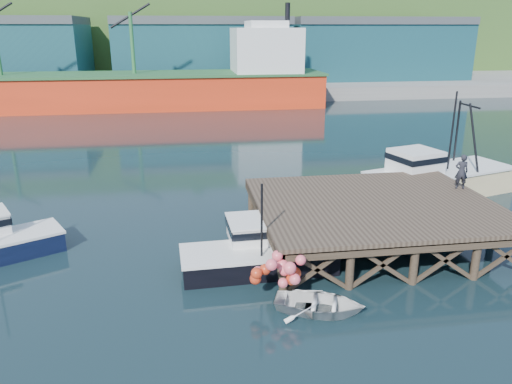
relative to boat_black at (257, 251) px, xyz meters
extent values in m
plane|color=black|center=(0.89, 2.14, -0.80)|extent=(300.00, 300.00, 0.00)
cube|color=brown|center=(6.39, 2.14, 1.20)|extent=(12.00, 10.00, 0.25)
cube|color=#473828|center=(6.39, -2.71, 0.95)|extent=(12.00, 0.30, 0.35)
cylinder|color=#473828|center=(0.69, -2.56, 0.00)|extent=(0.36, 0.36, 2.60)
cylinder|color=#473828|center=(0.69, 6.84, 0.00)|extent=(0.36, 0.36, 2.60)
cylinder|color=#473828|center=(12.09, 6.84, 0.00)|extent=(0.36, 0.36, 2.60)
cube|color=gray|center=(0.89, 72.14, 0.20)|extent=(160.00, 40.00, 2.00)
cube|color=#1A5058|center=(0.89, 67.14, 5.70)|extent=(28.00, 16.00, 9.00)
cube|color=#1A5058|center=(30.89, 67.14, 5.70)|extent=(30.00, 16.00, 9.00)
cube|color=#F23816|center=(-11.11, 50.14, 1.40)|extent=(55.00, 9.50, 4.40)
cube|color=#26592D|center=(-11.11, 50.14, 3.70)|extent=(55.50, 10.00, 0.30)
cube|color=silver|center=(8.89, 50.14, 6.70)|extent=(9.00, 9.00, 6.00)
cube|color=silver|center=(8.89, 50.14, 10.00)|extent=(5.00, 7.00, 1.20)
cylinder|color=black|center=(11.89, 50.14, 11.70)|extent=(0.70, 0.70, 2.50)
cube|color=#2D511E|center=(0.89, 102.14, 10.20)|extent=(220.00, 50.00, 22.00)
cube|color=black|center=(0.01, -0.29, -0.32)|extent=(6.97, 2.79, 0.95)
cube|color=silver|center=(0.01, -0.29, 0.18)|extent=(7.11, 2.85, 0.13)
cube|color=silver|center=(-0.04, 0.95, 0.63)|extent=(2.37, 2.37, 0.95)
cube|color=black|center=(-0.04, 0.95, 0.84)|extent=(2.50, 2.50, 0.32)
cylinder|color=black|center=(0.03, -0.98, 1.85)|extent=(0.10, 0.10, 3.39)
sphere|color=#F35968|center=(-0.22, -3.25, 0.37)|extent=(0.44, 0.44, 0.44)
sphere|color=#F35968|center=(0.73, -3.04, 0.58)|extent=(0.44, 0.44, 0.44)
sphere|color=red|center=(0.31, -3.57, 0.79)|extent=(0.44, 0.44, 0.44)
cube|color=beige|center=(13.48, 8.64, 0.01)|extent=(10.48, 6.05, 1.62)
cube|color=silver|center=(13.48, 8.64, 0.87)|extent=(10.70, 6.28, 0.14)
cube|color=silver|center=(11.23, 8.64, 1.64)|extent=(3.30, 3.18, 1.62)
cube|color=black|center=(11.23, 8.64, 2.00)|extent=(3.41, 3.29, 0.36)
cylinder|color=black|center=(13.93, 8.64, 3.26)|extent=(0.12, 0.12, 5.41)
imported|color=white|center=(1.80, -4.16, -0.43)|extent=(4.16, 3.57, 0.72)
imported|color=black|center=(11.79, 3.53, 2.29)|extent=(0.80, 0.63, 1.92)
camera|label=1|loc=(-3.18, -20.58, 9.75)|focal=35.00mm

